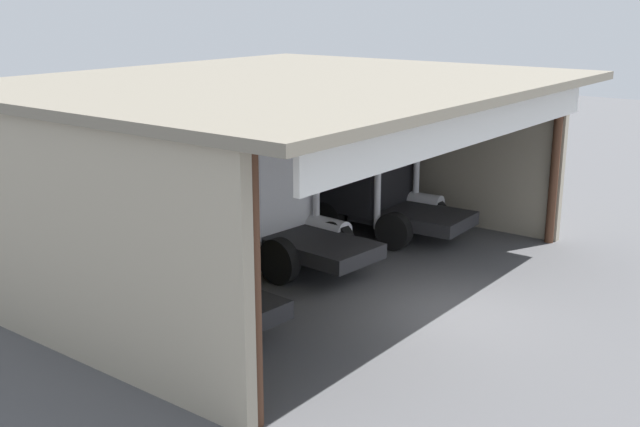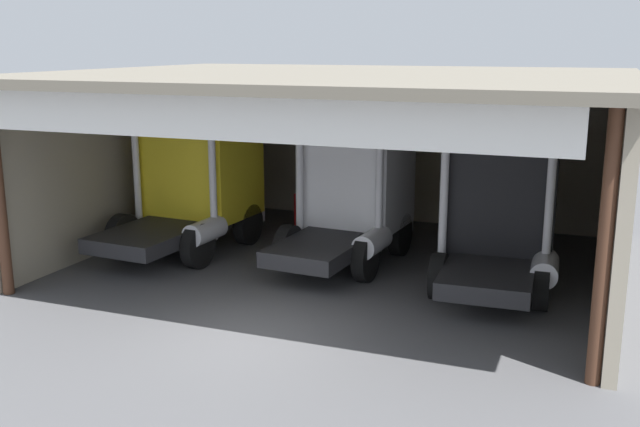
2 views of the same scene
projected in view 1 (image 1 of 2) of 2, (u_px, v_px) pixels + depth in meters
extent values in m
plane|color=#4C4C4F|center=(449.00, 310.00, 16.76)|extent=(80.00, 80.00, 0.00)
cube|color=#9E937F|center=(139.00, 153.00, 22.06)|extent=(12.54, 0.24, 4.51)
cube|color=#9E937F|center=(49.00, 237.00, 14.32)|extent=(0.24, 10.05, 4.51)
cube|color=#9E937F|center=(405.00, 142.00, 23.90)|extent=(0.24, 10.05, 4.51)
cube|color=#6E6759|center=(286.00, 82.00, 18.19)|extent=(13.14, 11.04, 0.20)
cylinder|color=#4C2D1E|center=(253.00, 291.00, 11.65)|extent=(0.24, 0.24, 4.51)
cylinder|color=#4C2D1E|center=(555.00, 162.00, 20.84)|extent=(0.24, 0.24, 4.51)
cube|color=white|center=(475.00, 121.00, 15.42)|extent=(11.29, 0.12, 0.90)
cube|color=yellow|center=(132.00, 217.00, 16.19)|extent=(2.74, 2.36, 2.59)
cube|color=black|center=(100.00, 187.00, 16.77)|extent=(2.21, 0.21, 0.78)
cube|color=silver|center=(105.00, 268.00, 17.29)|extent=(2.47, 0.32, 0.44)
cube|color=#232326|center=(195.00, 301.00, 15.31)|extent=(2.18, 3.67, 0.36)
cylinder|color=silver|center=(120.00, 252.00, 14.60)|extent=(0.18, 0.18, 2.68)
cylinder|color=silver|center=(214.00, 225.00, 16.29)|extent=(0.18, 0.18, 2.68)
cylinder|color=silver|center=(228.00, 276.00, 16.31)|extent=(0.64, 1.23, 0.56)
cylinder|color=black|center=(78.00, 296.00, 16.05)|extent=(0.37, 1.14, 1.12)
cylinder|color=black|center=(167.00, 268.00, 17.71)|extent=(0.37, 1.14, 1.12)
cylinder|color=black|center=(148.00, 327.00, 14.53)|extent=(0.37, 1.14, 1.12)
cylinder|color=black|center=(238.00, 293.00, 16.19)|extent=(0.37, 1.14, 1.12)
cube|color=white|center=(253.00, 177.00, 19.72)|extent=(2.47, 2.34, 2.62)
cube|color=black|center=(224.00, 154.00, 20.31)|extent=(1.97, 0.21, 0.78)
cube|color=silver|center=(225.00, 222.00, 20.83)|extent=(2.21, 0.32, 0.44)
cube|color=#232326|center=(308.00, 244.00, 18.86)|extent=(1.99, 3.60, 0.36)
cylinder|color=silver|center=(257.00, 203.00, 18.24)|extent=(0.18, 0.18, 2.63)
cylinder|color=silver|center=(316.00, 187.00, 19.74)|extent=(0.18, 0.18, 2.63)
cylinder|color=silver|center=(327.00, 228.00, 19.77)|extent=(0.65, 1.24, 0.56)
cylinder|color=black|center=(214.00, 241.00, 19.69)|extent=(0.38, 1.13, 1.11)
cylinder|color=black|center=(270.00, 225.00, 21.14)|extent=(0.38, 1.13, 1.11)
cylinder|color=black|center=(279.00, 261.00, 18.18)|extent=(0.38, 1.13, 1.11)
cylinder|color=black|center=(335.00, 242.00, 19.63)|extent=(0.38, 1.13, 1.11)
cube|color=black|center=(361.00, 161.00, 22.06)|extent=(2.51, 2.25, 2.57)
cube|color=black|center=(329.00, 142.00, 22.54)|extent=(2.05, 0.15, 0.77)
cube|color=silver|center=(328.00, 202.00, 23.05)|extent=(2.30, 0.26, 0.44)
cube|color=#232326|center=(413.00, 216.00, 21.46)|extent=(1.95, 3.22, 0.36)
cylinder|color=silver|center=(378.00, 179.00, 20.56)|extent=(0.18, 0.18, 2.75)
cylinder|color=silver|center=(417.00, 165.00, 22.28)|extent=(0.18, 0.18, 2.75)
cylinder|color=silver|center=(422.00, 202.00, 22.45)|extent=(0.61, 1.22, 0.56)
cylinder|color=black|center=(327.00, 219.00, 21.87)|extent=(0.34, 1.03, 1.02)
cylinder|color=black|center=(367.00, 203.00, 23.54)|extent=(0.34, 1.03, 1.02)
cylinder|color=black|center=(394.00, 231.00, 20.67)|extent=(0.34, 1.03, 1.02)
cylinder|color=black|center=(430.00, 214.00, 22.34)|extent=(0.34, 1.03, 1.02)
cylinder|color=gold|center=(106.00, 237.00, 20.47)|extent=(0.58, 0.58, 0.87)
cube|color=red|center=(125.00, 241.00, 19.87)|extent=(0.90, 0.60, 1.00)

